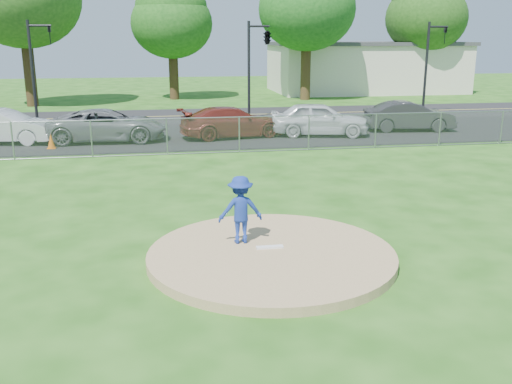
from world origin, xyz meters
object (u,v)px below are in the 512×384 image
traffic_signal_center (265,39)px  parked_car_gray (108,125)px  tree_center (171,13)px  traffic_signal_right (430,60)px  parked_car_darkred (232,122)px  parked_car_pearl (319,119)px  traffic_signal_left (36,62)px  traffic_cone (51,141)px  pitcher (240,210)px  commercial_building (365,67)px  parked_car_white (3,126)px  parked_car_charcoal (409,116)px  tree_far_right (427,8)px

traffic_signal_center → parked_car_gray: bearing=-143.8°
tree_center → traffic_signal_right: size_ratio=1.76×
parked_car_darkred → parked_car_pearl: bearing=-104.0°
traffic_signal_left → parked_car_darkred: traffic_signal_left is taller
traffic_signal_right → parked_car_pearl: bearing=-143.8°
traffic_signal_center → parked_car_gray: traffic_signal_center is taller
traffic_cone → parked_car_gray: size_ratio=0.12×
traffic_signal_right → pitcher: traffic_signal_right is taller
traffic_signal_center → traffic_signal_right: 10.34m
traffic_cone → pitcher: bearing=-64.8°
traffic_signal_left → parked_car_pearl: bearing=-24.3°
commercial_building → parked_car_white: commercial_building is taller
tree_center → traffic_signal_center: 13.12m
traffic_signal_left → pitcher: 22.96m
parked_car_white → parked_car_darkred: 10.49m
parked_car_pearl → parked_car_charcoal: 5.07m
traffic_signal_left → parked_car_gray: 7.98m
commercial_building → traffic_signal_left: (-24.76, -16.00, 1.20)m
tree_center → parked_car_darkred: size_ratio=1.95×
traffic_signal_left → traffic_signal_right: 23.00m
parked_car_darkred → parked_car_charcoal: (9.30, 0.47, 0.02)m
traffic_signal_left → traffic_signal_center: (12.73, -0.00, 1.25)m
parked_car_white → tree_center: bearing=-15.9°
traffic_signal_right → parked_car_white: (-23.54, -6.09, -2.58)m
tree_far_right → parked_car_darkred: (-18.81, -19.19, -6.32)m
traffic_signal_left → parked_car_gray: (4.12, -6.31, -2.61)m
tree_center → parked_car_white: size_ratio=2.11×
parked_car_gray → traffic_cone: bearing=123.9°
traffic_signal_center → traffic_signal_right: bearing=0.0°
traffic_signal_left → parked_car_darkred: (9.95, -6.19, -2.62)m
traffic_signal_center → parked_car_gray: (-8.62, -6.31, -3.86)m
tree_far_right → parked_car_darkred: 27.61m
parked_car_darkred → traffic_signal_left: bearing=47.2°
tree_center → parked_car_white: (-8.30, -18.09, -5.69)m
tree_center → parked_car_charcoal: bearing=-57.0°
tree_center → traffic_signal_left: tree_center is taller
parked_car_white → parked_car_darkred: size_ratio=0.93×
parked_car_pearl → parked_car_charcoal: (5.02, 0.70, -0.07)m
parked_car_gray → pitcher: bearing=-163.2°
pitcher → commercial_building: bearing=-115.7°
tree_center → traffic_signal_left: (-7.76, -12.00, -3.11)m
tree_center → pitcher: size_ratio=6.39×
tree_far_right → parked_car_gray: 31.94m
parked_car_darkred → parked_car_gray: bearing=80.3°
tree_far_right → pitcher: bearing=-121.0°
tree_far_right → traffic_signal_right: tree_far_right is taller
commercial_building → parked_car_darkred: (-14.81, -22.19, -1.42)m
tree_center → traffic_signal_center: bearing=-67.5°
tree_center → tree_far_right: tree_far_right is taller
traffic_signal_center → parked_car_white: traffic_signal_center is taller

